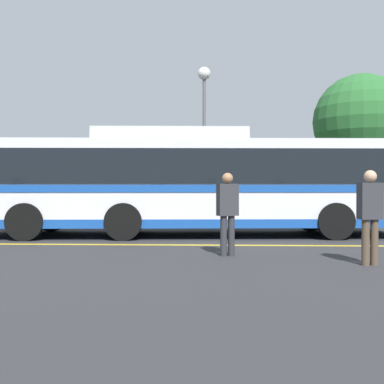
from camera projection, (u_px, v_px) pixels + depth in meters
ground_plane at (175, 234)px, 13.43m from camera, size 220.00×220.00×0.00m
lane_strip_0 at (189, 245)px, 10.97m from camera, size 32.35×0.20×0.01m
curb_strip at (198, 218)px, 19.56m from camera, size 40.35×0.36×0.15m
transit_bus at (191, 182)px, 13.14m from camera, size 12.78×3.28×3.07m
parked_car_1 at (50, 204)px, 18.57m from camera, size 4.61×2.09×1.41m
parked_car_2 at (205, 204)px, 18.20m from camera, size 4.16×2.12×1.48m
parked_car_3 at (373, 204)px, 17.97m from camera, size 4.36×1.96×1.37m
pedestrian_0 at (370, 211)px, 8.15m from camera, size 0.45×0.29×1.73m
pedestrian_2 at (227, 209)px, 9.25m from camera, size 0.47×0.35×1.72m
street_lamp at (204, 103)px, 20.07m from camera, size 0.58×0.58×6.78m
tree_0 at (360, 121)px, 22.51m from camera, size 4.67×4.67×7.06m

